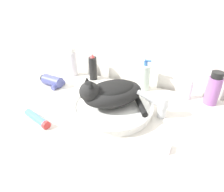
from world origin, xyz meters
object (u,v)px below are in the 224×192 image
lotion_bottle_white (72,61)px  cream_tube (37,119)px  cat (111,92)px  mouthwash_bottle (213,89)px  hairspray_can_black (93,68)px  hair_dryer (53,81)px  soap_bar (161,146)px  faucet (160,104)px  deodorant_stick (189,89)px  soap_pump_bottle (144,77)px

lotion_bottle_white → cream_tube: bearing=-74.5°
cat → cream_tube: 0.39m
mouthwash_bottle → lotion_bottle_white: size_ratio=0.91×
mouthwash_bottle → hairspray_can_black: size_ratio=1.06×
mouthwash_bottle → hair_dryer: size_ratio=1.22×
cream_tube → mouthwash_bottle: bearing=35.1°
mouthwash_bottle → soap_bar: 0.50m
faucet → hair_dryer: faucet is taller
mouthwash_bottle → hairspray_can_black: bearing=-180.0°
deodorant_stick → cat: bearing=-137.7°
hairspray_can_black → hair_dryer: bearing=-133.9°
hairspray_can_black → mouthwash_bottle: bearing=0.0°
lotion_bottle_white → hair_dryer: size_ratio=1.33×
hairspray_can_black → faucet: bearing=-25.4°
cat → mouthwash_bottle: cat is taller
deodorant_stick → soap_bar: deodorant_stick is taller
hair_dryer → mouthwash_bottle: bearing=-163.6°
faucet → hair_dryer: (-0.71, 0.05, -0.04)m
hairspray_can_black → cream_tube: (-0.01, -0.54, -0.07)m
soap_pump_bottle → lotion_bottle_white: bearing=180.0°
cat → deodorant_stick: bearing=173.0°
hairspray_can_black → soap_bar: 0.75m
soap_pump_bottle → cream_tube: 0.66m
cat → soap_bar: bearing=103.8°
faucet → deodorant_stick: (0.11, 0.25, -0.01)m
lotion_bottle_white → soap_bar: 0.88m
cat → mouthwash_bottle: bearing=164.4°
mouthwash_bottle → soap_bar: size_ratio=2.38×
faucet → soap_pump_bottle: (-0.15, 0.25, 0.01)m
faucet → cream_tube: 0.61m
mouthwash_bottle → hair_dryer: (-0.94, -0.20, -0.06)m
hairspray_can_black → soap_pump_bottle: bearing=0.0°
cream_tube → deodorant_stick: bearing=40.0°
cat → cream_tube: (-0.30, -0.22, -0.10)m
deodorant_stick → faucet: bearing=-114.3°
soap_pump_bottle → cream_tube: soap_pump_bottle is taller
hairspray_can_black → soap_pump_bottle: 0.36m
soap_pump_bottle → lotion_bottle_white: 0.53m
deodorant_stick → lotion_bottle_white: size_ratio=0.62×
soap_pump_bottle → soap_bar: 0.52m
soap_pump_bottle → cream_tube: size_ratio=1.12×
cat → lotion_bottle_white: (-0.45, 0.31, -0.02)m
cat → soap_pump_bottle: 0.33m
soap_pump_bottle → faucet: bearing=-58.1°
faucet → mouthwash_bottle: mouthwash_bottle is taller
hairspray_can_black → deodorant_stick: bearing=0.0°
cat → deodorant_stick: cat is taller
lotion_bottle_white → cream_tube: 0.57m
faucet → cream_tube: (-0.53, -0.29, -0.05)m
lotion_bottle_white → soap_bar: (0.74, -0.47, -0.09)m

